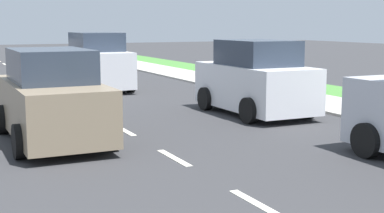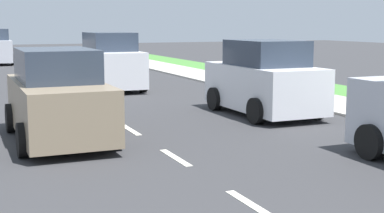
# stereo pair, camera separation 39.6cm
# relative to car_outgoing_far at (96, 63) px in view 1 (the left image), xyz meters

# --- Properties ---
(ground_plane) EXTENTS (96.00, 96.00, 0.00)m
(ground_plane) POSITION_rel_car_outgoing_far_xyz_m (-1.64, 1.00, -1.03)
(ground_plane) COLOR #333335
(lane_center_line) EXTENTS (0.14, 46.40, 0.01)m
(lane_center_line) POSITION_rel_car_outgoing_far_xyz_m (-1.64, 5.20, -1.02)
(lane_center_line) COLOR silver
(lane_center_line) RESTS_ON ground
(car_outgoing_far) EXTENTS (2.09, 4.29, 2.21)m
(car_outgoing_far) POSITION_rel_car_outgoing_far_xyz_m (0.00, 0.00, 0.00)
(car_outgoing_far) COLOR silver
(car_outgoing_far) RESTS_ON ground
(car_oncoming_lead) EXTENTS (2.03, 4.33, 2.01)m
(car_oncoming_lead) POSITION_rel_car_outgoing_far_xyz_m (-3.40, -8.75, -0.10)
(car_oncoming_lead) COLOR gray
(car_oncoming_lead) RESTS_ON ground
(car_parked_far) EXTENTS (2.08, 4.00, 2.09)m
(car_parked_far) POSITION_rel_car_outgoing_far_xyz_m (2.49, -7.56, -0.06)
(car_parked_far) COLOR silver
(car_parked_far) RESTS_ON ground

